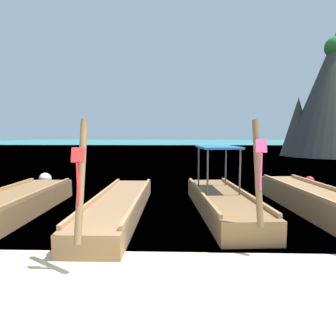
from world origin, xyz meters
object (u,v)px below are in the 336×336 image
Objects in this scene: karst_rock at (330,97)px; longtail_boat_pink_ribbon at (222,201)px; longtail_boat_red_ribbon at (119,206)px; mooring_buoy_near at (45,179)px; longtail_boat_violet_ribbon at (317,202)px; mooring_buoy_far at (309,181)px; longtail_boat_yellow_ribbon at (5,209)px.

longtail_boat_pink_ribbon is at bearing -120.94° from karst_rock.
mooring_buoy_near is at bearing 130.56° from longtail_boat_red_ribbon.
longtail_boat_violet_ribbon reaches higher than mooring_buoy_near.
longtail_boat_violet_ribbon reaches higher than longtail_boat_red_ribbon.
karst_rock reaches higher than mooring_buoy_far.
karst_rock is (19.59, 24.08, 5.59)m from longtail_boat_yellow_ribbon.
karst_rock reaches higher than longtail_boat_red_ribbon.
longtail_boat_violet_ribbon is at bearing -25.66° from mooring_buoy_near.
longtail_boat_red_ribbon is 1.14× the size of longtail_boat_pink_ribbon.
longtail_boat_violet_ribbon is at bearing -115.80° from karst_rock.
longtail_boat_pink_ribbon is (2.89, 0.36, 0.08)m from longtail_boat_red_ribbon.
longtail_boat_yellow_ribbon is at bearing -129.13° from karst_rock.
mooring_buoy_near is at bearing 154.34° from longtail_boat_violet_ribbon.
longtail_boat_yellow_ribbon is 31.55m from karst_rock.
longtail_boat_red_ribbon is at bearing -172.91° from longtail_boat_pink_ribbon.
longtail_boat_red_ribbon is at bearing -144.77° from mooring_buoy_far.
karst_rock is (11.22, 23.21, 5.56)m from longtail_boat_violet_ribbon.
longtail_boat_violet_ribbon is (8.38, 0.88, 0.04)m from longtail_boat_yellow_ribbon.
longtail_boat_red_ribbon is 29.37m from karst_rock.
mooring_buoy_near is (-1.38, 5.56, -0.04)m from longtail_boat_yellow_ribbon.
longtail_boat_violet_ribbon reaches higher than longtail_boat_pink_ribbon.
karst_rock is 30.26× the size of mooring_buoy_far.
longtail_boat_violet_ribbon is 0.56× the size of karst_rock.
longtail_boat_violet_ribbon reaches higher than mooring_buoy_far.
karst_rock is at bearing 59.06° from longtail_boat_pink_ribbon.
mooring_buoy_far is (4.48, 4.84, -0.13)m from longtail_boat_pink_ribbon.
longtail_boat_red_ribbon is at bearing -125.50° from karst_rock.
longtail_boat_red_ribbon is 12.93× the size of mooring_buoy_near.
longtail_boat_red_ribbon reaches higher than mooring_buoy_far.
longtail_boat_violet_ribbon is 26.37m from karst_rock.
longtail_boat_red_ribbon is at bearing -177.28° from longtail_boat_violet_ribbon.
longtail_boat_red_ribbon is 2.91m from longtail_boat_pink_ribbon.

